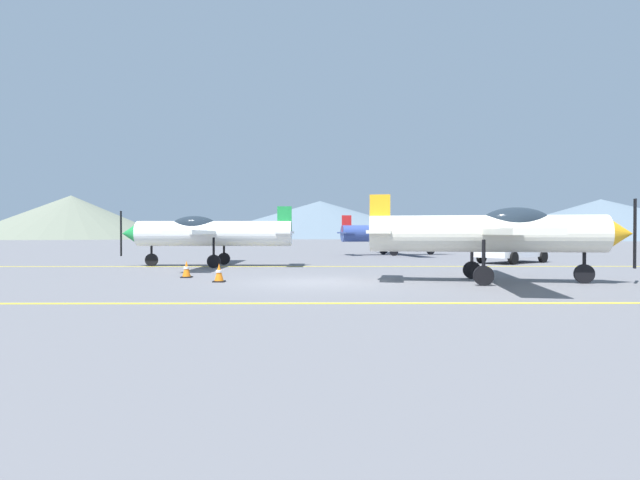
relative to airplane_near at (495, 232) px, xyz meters
The scene contains 12 objects.
ground_plane 5.93m from the airplane_near, behind, with size 400.00×400.00×0.00m, color slate.
apron_line_near 7.62m from the airplane_near, 140.10° to the right, with size 80.00×0.16×0.01m, color yellow.
apron_line_far 9.56m from the airplane_near, 127.32° to the left, with size 80.00×0.16×0.01m, color yellow.
airplane_near is the anchor object (origin of this frame).
airplane_mid 13.22m from the airplane_near, 144.04° to the left, with size 8.08×9.32×2.80m.
airplane_far 19.93m from the airplane_near, 89.92° to the left, with size 8.19×9.37×2.80m.
car_sedan 11.37m from the airplane_near, 66.03° to the left, with size 4.51×4.05×1.62m.
traffic_cone_front 10.37m from the airplane_near, behind, with size 0.36×0.36×0.59m.
traffic_cone_side 8.80m from the airplane_near, behind, with size 0.36×0.36×0.59m.
hill_left 149.00m from the airplane_near, 120.57° to the left, with size 56.61×56.61×12.39m, color slate.
hill_centerleft 157.95m from the airplane_near, 91.58° to the left, with size 86.84×86.84×12.74m, color slate.
hill_centerright 131.69m from the airplane_near, 59.09° to the left, with size 69.74×69.74×10.34m, color slate.
Camera 1 is at (0.10, -15.79, 1.54)m, focal length 28.20 mm.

